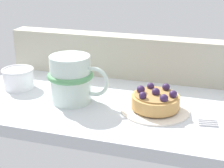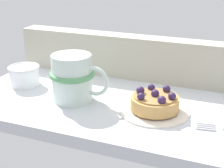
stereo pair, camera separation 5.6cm
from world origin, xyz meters
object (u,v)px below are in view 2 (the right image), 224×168
at_px(sugar_bowl, 23,75).
at_px(raspberry_tart, 155,101).
at_px(coffee_mug, 73,77).
at_px(dessert_plate, 154,110).

bearing_deg(sugar_bowl, raspberry_tart, -4.50).
bearing_deg(raspberry_tart, sugar_bowl, 175.50).
distance_m(raspberry_tart, coffee_mug, 0.18).
distance_m(dessert_plate, sugar_bowl, 0.33).
bearing_deg(sugar_bowl, coffee_mug, -12.06).
xyz_separation_m(dessert_plate, sugar_bowl, (-0.33, 0.03, 0.02)).
height_order(raspberry_tart, coffee_mug, coffee_mug).
bearing_deg(dessert_plate, coffee_mug, -177.96).
bearing_deg(coffee_mug, dessert_plate, 2.04).
bearing_deg(raspberry_tart, dessert_plate, -114.60).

